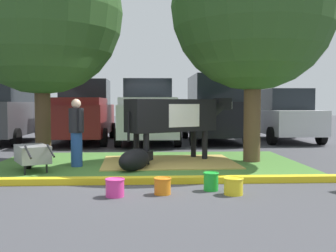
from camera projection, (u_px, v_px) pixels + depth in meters
ground_plane at (143, 178)px, 8.01m from camera, size 80.00×80.00×0.00m
grass_island at (148, 164)px, 9.83m from camera, size 7.35×4.49×0.02m
curb_yellow at (149, 180)px, 7.44m from camera, size 8.55×0.24×0.12m
hay_bedding at (169, 162)px, 9.96m from camera, size 3.29×2.52×0.04m
shade_tree_left at (41, 13)px, 9.79m from camera, size 3.94×3.94×5.63m
shade_tree_right at (253, 8)px, 9.96m from camera, size 4.06×4.06×5.85m
cow_holstein at (175, 116)px, 10.16m from camera, size 2.88×1.91×1.61m
calf_lying at (135, 160)px, 8.86m from camera, size 0.92×1.31×0.48m
person_handler at (76, 131)px, 9.28m from camera, size 0.34×0.45×1.57m
wheelbarrow at (32, 154)px, 8.62m from camera, size 1.11×1.55×0.63m
bucket_pink at (115, 187)px, 6.38m from camera, size 0.32×0.32×0.29m
bucket_orange at (163, 186)px, 6.55m from camera, size 0.29×0.29×0.27m
bucket_green at (211, 181)px, 6.83m from camera, size 0.27×0.27×0.31m
bucket_yellow at (233, 186)px, 6.52m from camera, size 0.33×0.33×0.28m
suv_dark_grey at (2, 109)px, 15.03m from camera, size 2.12×4.60×2.52m
pickup_truck_maroon at (82, 113)px, 15.51m from camera, size 2.22×5.40×2.42m
pickup_truck_black at (148, 113)px, 15.37m from camera, size 2.22×5.40×2.42m
suv_black at (214, 109)px, 15.50m from camera, size 2.12×4.60×2.52m
sedan_silver at (283, 116)px, 15.81m from camera, size 2.02×4.40×2.02m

